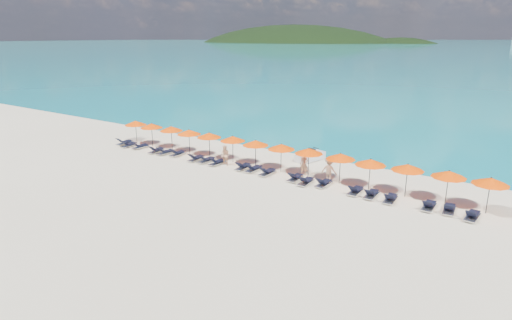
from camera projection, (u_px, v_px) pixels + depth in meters
The scene contains 42 objects.
ground at pixel (232, 186), 29.84m from camera, with size 1400.00×1400.00×0.00m, color beige.
headland_main at pixel (292, 69), 631.12m from camera, with size 374.00×242.00×126.50m.
headland_small at pixel (398, 71), 565.38m from camera, with size 162.00×126.00×85.50m.
jetski at pixel (310, 156), 35.86m from camera, with size 1.75×2.93×0.98m.
beachgoer_a at pixel (304, 164), 32.06m from camera, with size 0.62×0.41×1.71m, color tan.
beachgoer_b at pixel (225, 156), 34.45m from camera, with size 0.80×0.46×1.65m, color tan.
beachgoer_c at pixel (329, 170), 30.46m from camera, with size 1.18×0.55×1.82m, color tan.
umbrella_0 at pixel (135, 123), 41.24m from camera, with size 2.10×2.10×2.28m.
umbrella_1 at pixel (151, 126), 39.99m from camera, with size 2.10×2.10×2.28m.
umbrella_2 at pixel (171, 129), 38.71m from camera, with size 2.10×2.10×2.28m.
umbrella_3 at pixel (189, 132), 37.35m from camera, with size 2.10×2.10×2.28m.
umbrella_4 at pixel (209, 135), 36.20m from camera, with size 2.10×2.10×2.28m.
umbrella_5 at pixel (233, 139), 35.00m from camera, with size 2.10×2.10×2.28m.
umbrella_6 at pixel (256, 143), 33.61m from camera, with size 2.10×2.10×2.28m.
umbrella_7 at pixel (281, 147), 32.43m from camera, with size 2.10×2.10×2.28m.
umbrella_8 at pixel (309, 151), 31.24m from camera, with size 2.10×2.10×2.28m.
umbrella_9 at pixel (341, 156), 29.85m from camera, with size 2.10×2.10×2.28m.
umbrella_10 at pixel (371, 162), 28.49m from camera, with size 2.10×2.10×2.28m.
umbrella_11 at pixel (408, 167), 27.37m from camera, with size 2.10×2.10×2.28m.
umbrella_12 at pixel (449, 174), 26.03m from camera, with size 2.10×2.10×2.28m.
umbrella_13 at pixel (491, 181), 24.77m from camera, with size 2.10×2.10×2.28m.
lounger_0 at pixel (124, 142), 41.18m from camera, with size 0.67×1.72×0.66m.
lounger_1 at pixel (129, 145), 40.32m from camera, with size 0.68×1.72×0.66m.
lounger_2 at pixel (140, 146), 39.75m from camera, with size 0.74×1.74×0.66m.
lounger_3 at pixel (156, 150), 38.34m from camera, with size 0.75×1.74×0.66m.
lounger_4 at pixel (165, 152), 37.81m from camera, with size 0.76×1.74×0.66m.
lounger_5 at pixel (178, 153), 37.39m from camera, with size 0.73×1.74×0.66m.
lounger_6 at pixel (196, 158), 35.89m from camera, with size 0.69×1.72×0.66m.
lounger_7 at pixel (206, 160), 35.40m from camera, with size 0.77×1.75×0.66m.
lounger_8 at pixel (217, 162), 34.76m from camera, with size 0.70×1.73×0.66m.
lounger_9 at pixel (243, 167), 33.57m from camera, with size 0.72×1.74×0.66m.
lounger_10 at pixel (253, 169), 33.05m from camera, with size 0.69×1.72×0.66m.
lounger_11 at pixel (267, 172), 32.22m from camera, with size 0.66×1.71×0.66m.
lounger_12 at pixel (295, 177), 31.00m from camera, with size 0.67×1.72×0.66m.
lounger_13 at pixel (306, 181), 30.18m from camera, with size 0.69×1.73×0.66m.
lounger_14 at pixel (324, 183), 29.81m from camera, with size 0.69×1.72×0.66m.
lounger_15 at pixel (356, 190), 28.39m from camera, with size 0.64×1.71×0.66m.
lounger_16 at pixel (371, 194), 27.76m from camera, with size 0.69×1.72×0.66m.
lounger_17 at pixel (390, 198), 27.01m from camera, with size 0.75×1.74×0.66m.
lounger_18 at pixel (429, 205), 25.88m from camera, with size 0.64×1.71×0.66m.
lounger_19 at pixel (449, 209), 25.38m from camera, with size 0.77×1.75×0.66m.
lounger_20 at pixel (472, 215), 24.45m from camera, with size 0.73×1.74×0.66m.
Camera 1 is at (17.17, -22.33, 10.14)m, focal length 30.00 mm.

